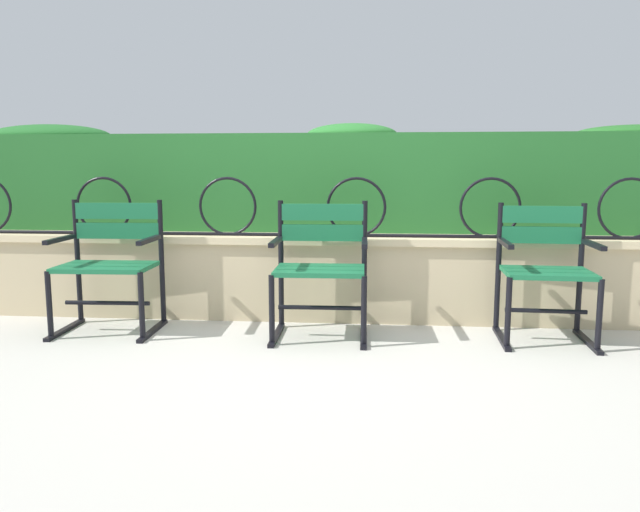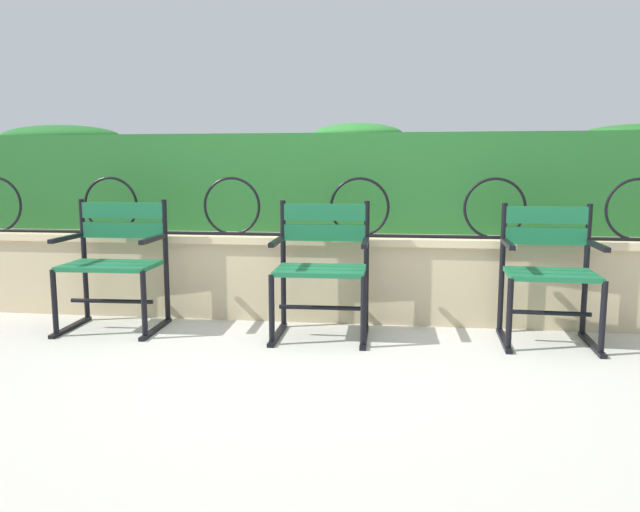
# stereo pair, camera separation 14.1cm
# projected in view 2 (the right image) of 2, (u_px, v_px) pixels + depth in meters

# --- Properties ---
(ground_plane) EXTENTS (60.00, 60.00, 0.00)m
(ground_plane) POSITION_uv_depth(u_px,v_px,m) (318.00, 347.00, 3.69)
(ground_plane) COLOR #BCB7AD
(stone_wall) EXTENTS (8.55, 0.41, 0.60)m
(stone_wall) POSITION_uv_depth(u_px,v_px,m) (332.00, 276.00, 4.40)
(stone_wall) COLOR #C6B289
(stone_wall) RESTS_ON ground
(iron_arch_fence) EXTENTS (7.99, 0.02, 0.42)m
(iron_arch_fence) POSITION_uv_depth(u_px,v_px,m) (300.00, 211.00, 4.28)
(iron_arch_fence) COLOR black
(iron_arch_fence) RESTS_ON stone_wall
(hedge_row) EXTENTS (8.38, 0.61, 0.83)m
(hedge_row) POSITION_uv_depth(u_px,v_px,m) (336.00, 180.00, 4.77)
(hedge_row) COLOR #236028
(hedge_row) RESTS_ON stone_wall
(park_chair_left) EXTENTS (0.66, 0.54, 0.87)m
(park_chair_left) POSITION_uv_depth(u_px,v_px,m) (115.00, 260.00, 4.11)
(park_chair_left) COLOR #19663D
(park_chair_left) RESTS_ON ground
(park_chair_centre) EXTENTS (0.61, 0.53, 0.87)m
(park_chair_centre) POSITION_uv_depth(u_px,v_px,m) (322.00, 264.00, 3.92)
(park_chair_centre) COLOR #19663D
(park_chair_centre) RESTS_ON ground
(park_chair_right) EXTENTS (0.58, 0.54, 0.86)m
(park_chair_right) POSITION_uv_depth(u_px,v_px,m) (549.00, 269.00, 3.77)
(park_chair_right) COLOR #19663D
(park_chair_right) RESTS_ON ground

